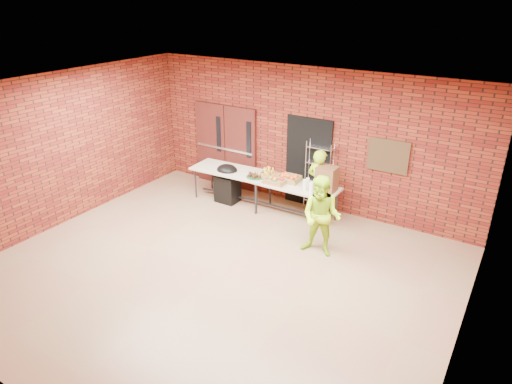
{
  "coord_description": "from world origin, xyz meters",
  "views": [
    {
      "loc": [
        4.26,
        -5.5,
        4.68
      ],
      "look_at": [
        -0.03,
        1.4,
        1.06
      ],
      "focal_mm": 32.0,
      "sensor_mm": 36.0,
      "label": 1
    }
  ],
  "objects_px": {
    "coffee_dispenser": "(327,179)",
    "covered_grill": "(227,183)",
    "wire_rack": "(319,177)",
    "table_left": "(232,172)",
    "table_right": "(296,188)",
    "volunteer_woman": "(319,185)",
    "volunteer_man": "(321,217)"
  },
  "relations": [
    {
      "from": "wire_rack",
      "to": "volunteer_man",
      "type": "bearing_deg",
      "value": -62.98
    },
    {
      "from": "table_left",
      "to": "table_right",
      "type": "bearing_deg",
      "value": -1.21
    },
    {
      "from": "wire_rack",
      "to": "volunteer_man",
      "type": "distance_m",
      "value": 1.93
    },
    {
      "from": "coffee_dispenser",
      "to": "covered_grill",
      "type": "distance_m",
      "value": 2.51
    },
    {
      "from": "table_right",
      "to": "coffee_dispenser",
      "type": "relative_size",
      "value": 3.52
    },
    {
      "from": "table_right",
      "to": "coffee_dispenser",
      "type": "height_order",
      "value": "coffee_dispenser"
    },
    {
      "from": "wire_rack",
      "to": "table_left",
      "type": "bearing_deg",
      "value": -161.7
    },
    {
      "from": "wire_rack",
      "to": "volunteer_woman",
      "type": "xyz_separation_m",
      "value": [
        0.18,
        -0.38,
        -0.02
      ]
    },
    {
      "from": "coffee_dispenser",
      "to": "wire_rack",
      "type": "bearing_deg",
      "value": 128.65
    },
    {
      "from": "wire_rack",
      "to": "coffee_dispenser",
      "type": "relative_size",
      "value": 3.08
    },
    {
      "from": "table_left",
      "to": "volunteer_man",
      "type": "height_order",
      "value": "volunteer_man"
    },
    {
      "from": "table_left",
      "to": "covered_grill",
      "type": "relative_size",
      "value": 2.1
    },
    {
      "from": "wire_rack",
      "to": "volunteer_woman",
      "type": "bearing_deg",
      "value": -63.84
    },
    {
      "from": "coffee_dispenser",
      "to": "table_left",
      "type": "bearing_deg",
      "value": -177.52
    },
    {
      "from": "table_right",
      "to": "coffee_dispenser",
      "type": "bearing_deg",
      "value": 5.42
    },
    {
      "from": "covered_grill",
      "to": "table_right",
      "type": "bearing_deg",
      "value": 4.55
    },
    {
      "from": "table_right",
      "to": "volunteer_man",
      "type": "bearing_deg",
      "value": -45.93
    },
    {
      "from": "table_right",
      "to": "table_left",
      "type": "bearing_deg",
      "value": -178.66
    },
    {
      "from": "wire_rack",
      "to": "covered_grill",
      "type": "xyz_separation_m",
      "value": [
        -2.02,
        -0.71,
        -0.35
      ]
    },
    {
      "from": "table_left",
      "to": "coffee_dispenser",
      "type": "xyz_separation_m",
      "value": [
        2.36,
        0.1,
        0.31
      ]
    },
    {
      "from": "covered_grill",
      "to": "volunteer_man",
      "type": "xyz_separation_m",
      "value": [
        2.87,
        -1.02,
        0.33
      ]
    },
    {
      "from": "volunteer_woman",
      "to": "table_left",
      "type": "bearing_deg",
      "value": 17.37
    },
    {
      "from": "wire_rack",
      "to": "table_left",
      "type": "xyz_separation_m",
      "value": [
        -1.95,
        -0.62,
        -0.1
      ]
    },
    {
      "from": "table_right",
      "to": "coffee_dispenser",
      "type": "xyz_separation_m",
      "value": [
        0.67,
        0.06,
        0.33
      ]
    },
    {
      "from": "volunteer_man",
      "to": "table_left",
      "type": "bearing_deg",
      "value": 155.49
    },
    {
      "from": "covered_grill",
      "to": "table_left",
      "type": "bearing_deg",
      "value": 50.56
    },
    {
      "from": "table_left",
      "to": "covered_grill",
      "type": "xyz_separation_m",
      "value": [
        -0.08,
        -0.09,
        -0.26
      ]
    },
    {
      "from": "table_left",
      "to": "coffee_dispenser",
      "type": "distance_m",
      "value": 2.38
    },
    {
      "from": "table_right",
      "to": "volunteer_man",
      "type": "relative_size",
      "value": 1.18
    },
    {
      "from": "coffee_dispenser",
      "to": "volunteer_woman",
      "type": "relative_size",
      "value": 0.33
    },
    {
      "from": "wire_rack",
      "to": "covered_grill",
      "type": "bearing_deg",
      "value": -159.98
    },
    {
      "from": "wire_rack",
      "to": "table_right",
      "type": "bearing_deg",
      "value": -113.54
    }
  ]
}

